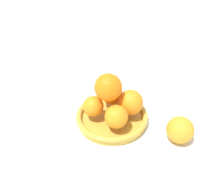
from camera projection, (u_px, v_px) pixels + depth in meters
The scene contains 4 objects.
ground_plane at pixel (112, 120), 0.72m from camera, with size 4.00×4.00×0.00m, color silver.
fruit_bowl at pixel (112, 116), 0.71m from camera, with size 0.23×0.23×0.03m.
orange_pile at pixel (113, 98), 0.67m from camera, with size 0.19×0.18×0.14m.
stray_orange at pixel (180, 130), 0.63m from camera, with size 0.08×0.08×0.08m, color orange.
Camera 1 is at (-0.12, -0.52, 0.49)m, focal length 35.00 mm.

